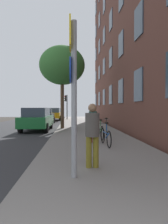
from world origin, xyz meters
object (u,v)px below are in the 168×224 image
at_px(tree_near, 62,66).
at_px(bicycle_0, 106,136).
at_px(car_2, 55,114).
at_px(traffic_light, 66,103).
at_px(bicycle_2, 106,128).
at_px(bicycle_1, 100,131).
at_px(sign_post, 73,85).
at_px(pedestrian_1, 93,122).
at_px(car_0, 37,119).
at_px(pedestrian_2, 93,116).
at_px(bicycle_3, 89,122).
at_px(pedestrian_0, 92,131).
at_px(car_1, 44,116).

height_order(tree_near, bicycle_0, tree_near).
distance_m(bicycle_0, car_2, 18.88).
xyz_separation_m(traffic_light, bicycle_2, (2.77, -14.92, -1.86)).
bearing_deg(bicycle_1, bicycle_2, 70.90).
bearing_deg(car_2, bicycle_1, -77.58).
relative_size(sign_post, car_2, 0.80).
xyz_separation_m(pedestrian_1, car_0, (-3.38, 5.56, -0.18)).
bearing_deg(pedestrian_1, tree_near, 105.04).
xyz_separation_m(sign_post, traffic_light, (-0.82, 22.00, 0.25)).
distance_m(bicycle_0, car_0, 7.40).
xyz_separation_m(tree_near, car_2, (-1.61, 11.67, -3.88)).
bearing_deg(bicycle_2, pedestrian_2, 117.92).
xyz_separation_m(tree_near, bicycle_3, (2.10, 1.26, -4.22)).
height_order(traffic_light, bicycle_1, traffic_light).
bearing_deg(bicycle_1, pedestrian_2, 90.64).
xyz_separation_m(pedestrian_1, pedestrian_2, (0.42, 4.01, 0.09)).
distance_m(sign_post, tree_near, 10.73).
height_order(sign_post, bicycle_1, sign_post).
distance_m(bicycle_3, pedestrian_0, 11.00).
height_order(pedestrian_0, pedestrian_2, pedestrian_2).
distance_m(bicycle_0, bicycle_3, 8.10).
bearing_deg(pedestrian_2, sign_post, -98.85).
xyz_separation_m(bicycle_3, car_2, (-3.72, 10.42, 0.34)).
relative_size(bicycle_3, pedestrian_2, 0.95).
relative_size(sign_post, pedestrian_2, 1.92).
bearing_deg(sign_post, traffic_light, 92.13).
height_order(tree_near, bicycle_1, tree_near).
bearing_deg(car_2, pedestrian_0, -82.40).
bearing_deg(traffic_light, car_2, 178.04).
bearing_deg(bicycle_2, bicycle_3, 97.57).
bearing_deg(bicycle_0, tree_near, 106.80).
height_order(bicycle_1, bicycle_2, bicycle_1).
distance_m(sign_post, bicycle_0, 4.10).
bearing_deg(bicycle_2, bicycle_0, -100.29).
xyz_separation_m(bicycle_1, car_2, (-3.70, 16.78, 0.35)).
distance_m(bicycle_0, bicycle_1, 1.73).
bearing_deg(pedestrian_0, car_0, 108.04).
distance_m(tree_near, pedestrian_1, 7.29).
relative_size(bicycle_1, car_1, 0.38).
xyz_separation_m(bicycle_2, car_1, (-4.75, 8.55, 0.36)).
bearing_deg(pedestrian_1, bicycle_3, 86.32).
relative_size(pedestrian_0, car_1, 0.37).
bearing_deg(tree_near, pedestrian_1, -74.96).
bearing_deg(traffic_light, pedestrian_2, -81.21).
xyz_separation_m(traffic_light, tree_near, (0.07, -11.62, 2.38)).
relative_size(sign_post, pedestrian_1, 2.12).
height_order(traffic_light, car_2, traffic_light).
distance_m(bicycle_1, bicycle_3, 6.36).
xyz_separation_m(pedestrian_1, car_1, (-3.68, 11.32, -0.18)).
bearing_deg(car_0, bicycle_3, 24.57).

